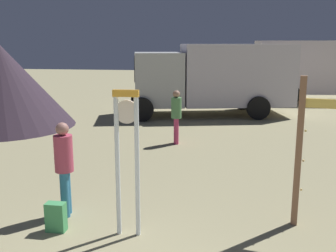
{
  "coord_description": "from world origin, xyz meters",
  "views": [
    {
      "loc": [
        1.07,
        -2.73,
        2.89
      ],
      "look_at": [
        -0.15,
        5.24,
        1.2
      ],
      "focal_mm": 42.11,
      "sensor_mm": 36.0,
      "label": 1
    }
  ],
  "objects_px": {
    "backpack": "(56,217)",
    "box_truck_near": "(215,76)",
    "standing_clock": "(127,151)",
    "arrow_sign": "(326,132)",
    "box_truck_far": "(317,69)",
    "person_near_clock": "(64,164)",
    "dome_tent": "(0,85)",
    "person_distant": "(176,114)"
  },
  "relations": [
    {
      "from": "standing_clock",
      "to": "person_distant",
      "type": "xyz_separation_m",
      "value": [
        -0.02,
        5.7,
        -0.46
      ]
    },
    {
      "from": "standing_clock",
      "to": "person_near_clock",
      "type": "distance_m",
      "value": 1.4
    },
    {
      "from": "dome_tent",
      "to": "arrow_sign",
      "type": "bearing_deg",
      "value": -34.97
    },
    {
      "from": "backpack",
      "to": "box_truck_near",
      "type": "bearing_deg",
      "value": 79.18
    },
    {
      "from": "box_truck_far",
      "to": "arrow_sign",
      "type": "bearing_deg",
      "value": -101.14
    },
    {
      "from": "standing_clock",
      "to": "box_truck_near",
      "type": "relative_size",
      "value": 0.33
    },
    {
      "from": "standing_clock",
      "to": "arrow_sign",
      "type": "height_order",
      "value": "arrow_sign"
    },
    {
      "from": "standing_clock",
      "to": "box_truck_near",
      "type": "distance_m",
      "value": 10.77
    },
    {
      "from": "standing_clock",
      "to": "box_truck_far",
      "type": "bearing_deg",
      "value": 69.22
    },
    {
      "from": "person_distant",
      "to": "standing_clock",
      "type": "bearing_deg",
      "value": -89.84
    },
    {
      "from": "box_truck_near",
      "to": "box_truck_far",
      "type": "bearing_deg",
      "value": 43.75
    },
    {
      "from": "arrow_sign",
      "to": "dome_tent",
      "type": "height_order",
      "value": "dome_tent"
    },
    {
      "from": "box_truck_far",
      "to": "dome_tent",
      "type": "xyz_separation_m",
      "value": [
        -12.31,
        -8.23,
        -0.15
      ]
    },
    {
      "from": "arrow_sign",
      "to": "box_truck_far",
      "type": "bearing_deg",
      "value": 78.86
    },
    {
      "from": "person_near_clock",
      "to": "backpack",
      "type": "bearing_deg",
      "value": -82.25
    },
    {
      "from": "backpack",
      "to": "dome_tent",
      "type": "xyz_separation_m",
      "value": [
        -5.29,
        7.31,
        1.25
      ]
    },
    {
      "from": "person_distant",
      "to": "box_truck_far",
      "type": "distance_m",
      "value": 11.43
    },
    {
      "from": "person_distant",
      "to": "box_truck_near",
      "type": "bearing_deg",
      "value": 79.52
    },
    {
      "from": "box_truck_near",
      "to": "dome_tent",
      "type": "relative_size",
      "value": 1.37
    },
    {
      "from": "standing_clock",
      "to": "dome_tent",
      "type": "xyz_separation_m",
      "value": [
        -6.44,
        7.24,
        0.15
      ]
    },
    {
      "from": "backpack",
      "to": "box_truck_near",
      "type": "relative_size",
      "value": 0.07
    },
    {
      "from": "standing_clock",
      "to": "backpack",
      "type": "distance_m",
      "value": 1.6
    },
    {
      "from": "arrow_sign",
      "to": "backpack",
      "type": "height_order",
      "value": "arrow_sign"
    },
    {
      "from": "person_near_clock",
      "to": "box_truck_near",
      "type": "xyz_separation_m",
      "value": [
        2.14,
        10.21,
        0.68
      ]
    },
    {
      "from": "arrow_sign",
      "to": "box_truck_far",
      "type": "height_order",
      "value": "box_truck_far"
    },
    {
      "from": "box_truck_far",
      "to": "dome_tent",
      "type": "height_order",
      "value": "box_truck_far"
    },
    {
      "from": "backpack",
      "to": "dome_tent",
      "type": "relative_size",
      "value": 0.09
    },
    {
      "from": "person_near_clock",
      "to": "dome_tent",
      "type": "bearing_deg",
      "value": 127.78
    },
    {
      "from": "person_near_clock",
      "to": "dome_tent",
      "type": "relative_size",
      "value": 0.32
    },
    {
      "from": "person_distant",
      "to": "dome_tent",
      "type": "distance_m",
      "value": 6.64
    },
    {
      "from": "backpack",
      "to": "person_near_clock",
      "type": "bearing_deg",
      "value": 97.75
    },
    {
      "from": "person_near_clock",
      "to": "box_truck_far",
      "type": "height_order",
      "value": "box_truck_far"
    },
    {
      "from": "arrow_sign",
      "to": "person_near_clock",
      "type": "xyz_separation_m",
      "value": [
        -4.19,
        -0.15,
        -0.67
      ]
    },
    {
      "from": "box_truck_near",
      "to": "dome_tent",
      "type": "height_order",
      "value": "dome_tent"
    },
    {
      "from": "standing_clock",
      "to": "arrow_sign",
      "type": "xyz_separation_m",
      "value": [
        2.96,
        0.67,
        0.24
      ]
    },
    {
      "from": "arrow_sign",
      "to": "person_distant",
      "type": "relative_size",
      "value": 1.54
    },
    {
      "from": "person_near_clock",
      "to": "box_truck_near",
      "type": "height_order",
      "value": "box_truck_near"
    },
    {
      "from": "arrow_sign",
      "to": "box_truck_far",
      "type": "distance_m",
      "value": 15.09
    },
    {
      "from": "backpack",
      "to": "person_distant",
      "type": "distance_m",
      "value": 5.92
    },
    {
      "from": "backpack",
      "to": "box_truck_near",
      "type": "height_order",
      "value": "box_truck_near"
    },
    {
      "from": "standing_clock",
      "to": "box_truck_near",
      "type": "height_order",
      "value": "box_truck_near"
    },
    {
      "from": "standing_clock",
      "to": "dome_tent",
      "type": "height_order",
      "value": "dome_tent"
    }
  ]
}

